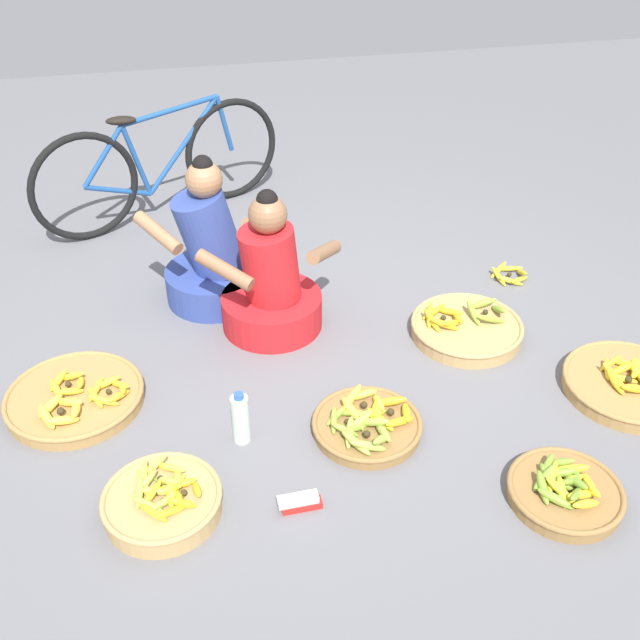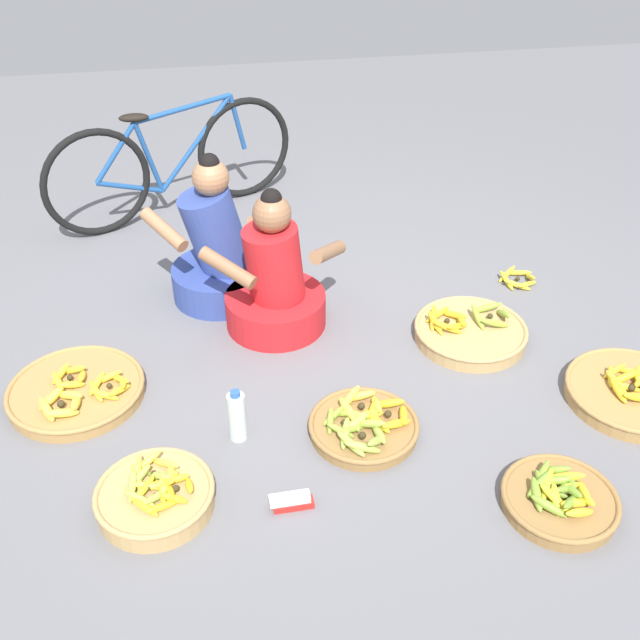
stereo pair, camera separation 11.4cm
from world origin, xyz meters
TOP-DOWN VIEW (x-y plane):
  - ground_plane at (0.00, 0.00)m, footprint 10.00×10.00m
  - vendor_woman_front at (-0.14, 0.30)m, footprint 0.75×0.52m
  - vendor_woman_behind at (-0.41, 0.63)m, footprint 0.76×0.52m
  - bicycle_leaning at (-0.61, 1.68)m, footprint 1.59×0.70m
  - banana_basket_mid_right at (-0.77, -0.85)m, footprint 0.47×0.47m
  - banana_basket_near_bicycle at (0.78, -1.13)m, footprint 0.46×0.46m
  - banana_basket_front_center at (0.81, -0.01)m, footprint 0.57×0.57m
  - banana_basket_mid_left at (-1.12, -0.12)m, footprint 0.63×0.63m
  - banana_basket_back_center at (1.38, -0.59)m, footprint 0.61×0.61m
  - banana_basket_front_right at (0.12, -0.59)m, footprint 0.48×0.48m
  - loose_bananas_back_left at (1.26, 0.45)m, footprint 0.23×0.23m
  - water_bottle at (-0.42, -0.52)m, footprint 0.08×0.08m
  - packet_carton_stack at (-0.25, -0.94)m, footprint 0.17×0.06m

SIDE VIEW (x-z plane):
  - ground_plane at x=0.00m, z-range 0.00..0.00m
  - loose_bananas_back_left at x=1.26m, z-range -0.02..0.07m
  - packet_carton_stack at x=-0.25m, z-range 0.00..0.06m
  - banana_basket_mid_left at x=-1.12m, z-range -0.02..0.11m
  - banana_basket_front_right at x=0.12m, z-range -0.03..0.11m
  - banana_basket_back_center at x=1.38m, z-range -0.03..0.12m
  - banana_basket_near_bicycle at x=0.78m, z-range -0.02..0.12m
  - banana_basket_front_center at x=0.81m, z-range -0.03..0.13m
  - banana_basket_mid_right at x=-0.77m, z-range -0.02..0.14m
  - water_bottle at x=-0.42m, z-range -0.01..0.25m
  - vendor_woman_front at x=-0.14m, z-range -0.14..0.63m
  - vendor_woman_behind at x=-0.41m, z-range -0.15..0.69m
  - bicycle_leaning at x=-0.61m, z-range -0.01..0.73m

